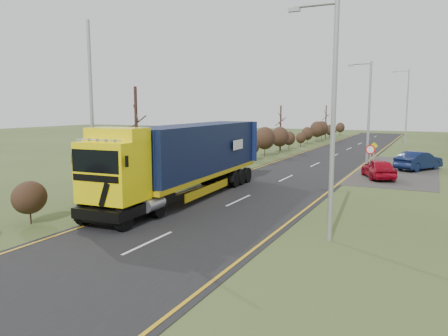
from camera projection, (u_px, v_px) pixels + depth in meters
ground at (202, 218)px, 19.33m from camera, size 160.00×160.00×0.00m
road at (276, 183)px, 28.23m from camera, size 8.00×120.00×0.02m
layby at (397, 169)px, 34.32m from camera, size 6.00×18.00×0.02m
lane_markings at (275, 183)px, 27.96m from camera, size 7.52×116.00×0.01m
hedgerow at (180, 157)px, 28.73m from camera, size 2.24×102.04×6.05m
lorry at (186, 156)px, 23.26m from camera, size 3.02×14.59×4.04m
car_red_hatchback at (378, 169)px, 29.92m from camera, size 2.98×4.35×1.38m
car_blue_sedan at (419, 161)px, 33.93m from camera, size 3.51×4.58×1.45m
streetlight_near at (331, 112)px, 15.49m from camera, size 1.83×0.18×8.57m
streetlight_mid at (368, 113)px, 31.96m from camera, size 1.74×0.18×8.15m
streetlight_far at (406, 104)px, 56.10m from camera, size 2.05×0.19×9.64m
left_pole at (92, 117)px, 20.34m from camera, size 0.16×0.16×8.81m
speed_sign at (370, 155)px, 29.85m from camera, size 0.64×0.10×2.32m
warning_board at (374, 150)px, 38.94m from camera, size 0.68×0.11×1.79m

